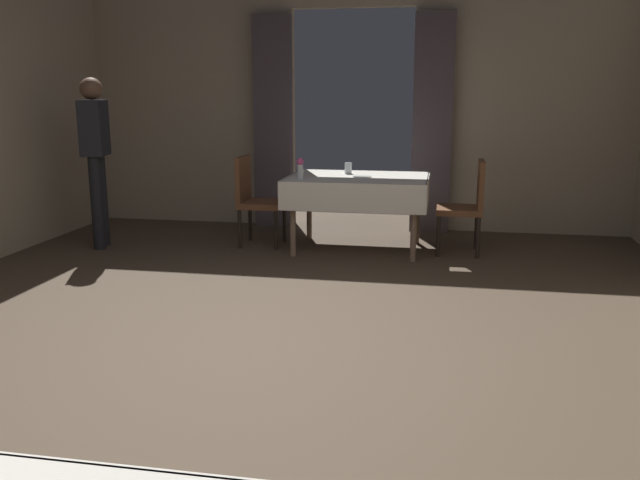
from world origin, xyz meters
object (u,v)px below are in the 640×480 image
object	(u,v)px
glass_mid_b	(348,168)
chair_mid_left	(254,196)
dining_table_mid	(358,185)
plate_mid_c	(362,176)
person_waiter_by_doorway	(95,148)
chair_mid_right	(468,202)
flower_vase_mid	(300,168)

from	to	relation	value
glass_mid_b	chair_mid_left	bearing A→B (deg)	-167.27
dining_table_mid	plate_mid_c	size ratio (longest dim) A/B	7.40
chair_mid_left	glass_mid_b	xyz separation A→B (m)	(0.95, 0.22, 0.29)
person_waiter_by_doorway	chair_mid_left	bearing A→B (deg)	14.07
dining_table_mid	glass_mid_b	size ratio (longest dim) A/B	12.42
dining_table_mid	plate_mid_c	bearing A→B (deg)	-43.31
dining_table_mid	chair_mid_left	xyz separation A→B (m)	(-1.09, 0.01, -0.14)
chair_mid_left	person_waiter_by_doorway	xyz separation A→B (m)	(-1.54, -0.39, 0.51)
chair_mid_right	chair_mid_left	size ratio (longest dim) A/B	1.00
glass_mid_b	dining_table_mid	bearing A→B (deg)	-59.49
dining_table_mid	flower_vase_mid	distance (m)	0.64
chair_mid_left	glass_mid_b	distance (m)	1.02
plate_mid_c	chair_mid_left	bearing A→B (deg)	177.23
glass_mid_b	person_waiter_by_doorway	bearing A→B (deg)	-166.44
chair_mid_left	plate_mid_c	bearing A→B (deg)	-2.77
flower_vase_mid	person_waiter_by_doorway	xyz separation A→B (m)	(-2.10, -0.08, 0.16)
chair_mid_right	chair_mid_left	bearing A→B (deg)	-179.57
dining_table_mid	glass_mid_b	bearing A→B (deg)	120.51
plate_mid_c	glass_mid_b	bearing A→B (deg)	123.59
plate_mid_c	person_waiter_by_doorway	bearing A→B (deg)	-172.93
chair_mid_right	dining_table_mid	bearing A→B (deg)	-178.51
glass_mid_b	person_waiter_by_doorway	distance (m)	2.58
chair_mid_right	glass_mid_b	bearing A→B (deg)	170.74
chair_mid_left	plate_mid_c	size ratio (longest dim) A/B	4.90
dining_table_mid	chair_mid_right	bearing A→B (deg)	1.49
flower_vase_mid	plate_mid_c	bearing A→B (deg)	23.62
chair_mid_right	plate_mid_c	distance (m)	1.07
dining_table_mid	chair_mid_right	distance (m)	1.10
chair_mid_left	flower_vase_mid	xyz separation A→B (m)	(0.56, -0.31, 0.35)
dining_table_mid	glass_mid_b	xyz separation A→B (m)	(-0.13, 0.23, 0.15)
person_waiter_by_doorway	plate_mid_c	bearing A→B (deg)	7.07
chair_mid_left	person_waiter_by_doorway	bearing A→B (deg)	-165.93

